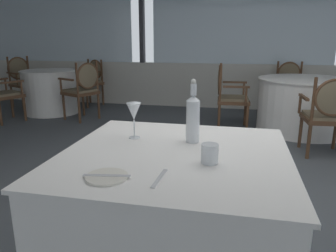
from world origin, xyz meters
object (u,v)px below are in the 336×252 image
Objects in this scene: dining_chair_1_3 at (91,78)px; wine_glass at (134,112)px; dining_chair_1_2 at (83,86)px; side_plate at (107,177)px; dining_chair_0_0 at (328,111)px; water_bottle at (193,117)px; dining_chair_0_2 at (290,84)px; dining_chair_0_3 at (228,92)px; dining_chair_1_0 at (23,78)px; water_tumbler at (210,154)px.

wine_glass is at bearing 53.27° from dining_chair_1_3.
wine_glass reaches higher than dining_chair_1_2.
side_plate is 0.18× the size of dining_chair_1_2.
side_plate is at bearing 147.75° from dining_chair_0_0.
dining_chair_0_2 is at bearing 75.59° from water_bottle.
dining_chair_0_2 reaches higher than side_plate.
dining_chair_0_3 reaches higher than dining_chair_0_0.
side_plate is at bearing -25.93° from dining_chair_1_0.
water_bottle reaches higher than wine_glass.
dining_chair_1_0 is (-5.14, 1.83, 0.04)m from dining_chair_0_0.
dining_chair_1_0 reaches higher than dining_chair_0_3.
dining_chair_0_0 reaches higher than water_tumbler.
water_tumbler is at bearing 32.84° from side_plate.
side_plate is at bearing 51.13° from dining_chair_1_3.
dining_chair_0_2 is 0.97× the size of dining_chair_0_3.
dining_chair_0_0 is 0.94× the size of dining_chair_1_0.
dining_chair_1_2 is (-2.31, 0.01, 0.01)m from dining_chair_0_3.
side_plate is at bearing -147.16° from water_tumbler.
wine_glass is 4.57m from dining_chair_0_2.
dining_chair_1_2 is (-1.90, 3.19, -0.35)m from wine_glass.
dining_chair_0_3 is (-1.03, -1.14, -0.00)m from dining_chair_0_2.
wine_glass is 5.01m from dining_chair_1_3.
dining_chair_0_2 is 5.03m from dining_chair_1_0.
water_bottle reaches higher than dining_chair_0_0.
dining_chair_0_3 is at bearing 82.54° from wine_glass.
water_tumbler is 0.10× the size of dining_chair_0_2.
dining_chair_0_3 is 1.05× the size of dining_chair_1_3.
dining_chair_1_0 is 1.08× the size of dining_chair_1_3.
dining_chair_0_3 is 2.31m from dining_chair_1_2.
dining_chair_0_0 is 0.99× the size of dining_chair_0_2.
dining_chair_1_2 is at bearing 124.98° from water_bottle.
dining_chair_1_0 is at bearing 0.00° from dining_chair_1_2.
wine_glass is 3.73m from dining_chair_1_2.
dining_chair_0_0 is 4.51m from dining_chair_1_3.
side_plate is 0.18× the size of dining_chair_1_0.
dining_chair_0_3 is at bearing 88.51° from water_bottle.
dining_chair_1_3 is at bearing 121.19° from water_bottle.
side_plate is 0.63m from water_bottle.
dining_chair_0_2 reaches higher than dining_chair_1_3.
water_bottle is 5.18m from dining_chair_1_3.
dining_chair_0_3 reaches higher than dining_chair_1_3.
dining_chair_1_2 is at bearing 70.22° from dining_chair_0_0.
water_bottle reaches higher than water_tumbler.
dining_chair_0_3 reaches higher than water_tumbler.
water_bottle reaches higher than dining_chair_1_0.
dining_chair_1_0 is at bearing 133.27° from water_tumbler.
water_bottle is 0.33m from wine_glass.
dining_chair_1_0 is at bearing 128.73° from side_plate.
wine_glass is 0.22× the size of dining_chair_0_2.
water_tumbler is at bearing -15.32° from dining_chair_0_2.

